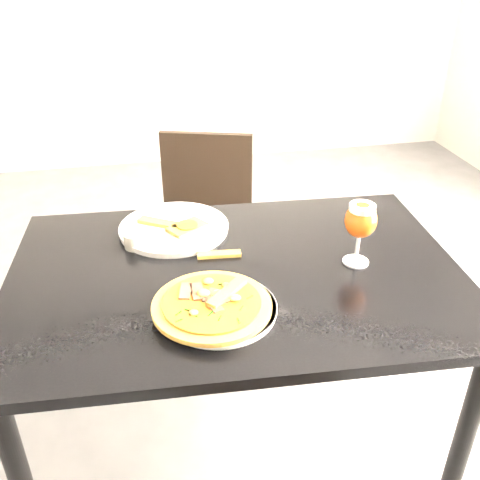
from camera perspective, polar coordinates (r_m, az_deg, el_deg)
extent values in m
cube|color=black|center=(1.43, -0.42, -3.78)|extent=(1.25, 0.87, 0.03)
cylinder|color=black|center=(1.60, 22.40, -20.14)|extent=(0.05, 0.05, 0.72)
cylinder|color=black|center=(1.96, -17.84, -8.49)|extent=(0.05, 0.05, 0.72)
cylinder|color=black|center=(2.04, 13.62, -6.03)|extent=(0.05, 0.05, 0.72)
cube|color=black|center=(2.17, -4.07, -0.98)|extent=(0.49, 0.49, 0.04)
cylinder|color=black|center=(2.19, -8.66, -7.78)|extent=(0.03, 0.03, 0.40)
cylinder|color=black|center=(2.14, -0.35, -8.40)|extent=(0.03, 0.03, 0.40)
cylinder|color=black|center=(2.44, -6.95, -3.29)|extent=(0.03, 0.03, 0.40)
cylinder|color=black|center=(2.40, 0.47, -3.74)|extent=(0.03, 0.03, 0.40)
cube|color=black|center=(2.22, -3.53, 6.53)|extent=(0.36, 0.14, 0.39)
cylinder|color=silver|center=(1.27, -2.26, -7.36)|extent=(0.28, 0.28, 0.01)
cylinder|color=olive|center=(1.26, -3.03, -7.01)|extent=(0.28, 0.28, 0.01)
cylinder|color=#C35610|center=(1.26, -3.04, -6.68)|extent=(0.23, 0.23, 0.01)
cube|color=#4C2F21|center=(1.26, -1.67, -6.34)|extent=(0.06, 0.03, 0.00)
cube|color=#4C2F21|center=(1.29, -2.69, -5.18)|extent=(0.04, 0.06, 0.00)
cube|color=#4C2F21|center=(1.28, -5.87, -5.69)|extent=(0.06, 0.06, 0.00)
cube|color=#4C2F21|center=(1.24, -4.04, -7.10)|extent=(0.06, 0.06, 0.00)
cube|color=#4C2F21|center=(1.22, -1.96, -7.72)|extent=(0.04, 0.06, 0.00)
ellipsoid|color=gold|center=(1.26, -2.32, -6.05)|extent=(0.03, 0.03, 0.01)
ellipsoid|color=gold|center=(1.31, -2.99, -4.57)|extent=(0.03, 0.03, 0.01)
ellipsoid|color=gold|center=(1.26, -3.75, -6.07)|extent=(0.03, 0.03, 0.01)
ellipsoid|color=gold|center=(1.24, -6.25, -6.85)|extent=(0.03, 0.03, 0.01)
ellipsoid|color=gold|center=(1.24, -3.47, -6.90)|extent=(0.03, 0.03, 0.01)
ellipsoid|color=gold|center=(1.20, -1.63, -8.18)|extent=(0.03, 0.03, 0.01)
ellipsoid|color=gold|center=(1.25, -2.14, -6.51)|extent=(0.03, 0.03, 0.01)
cube|color=#15470C|center=(1.27, -2.89, -6.13)|extent=(0.01, 0.02, 0.00)
cube|color=#15470C|center=(1.29, -3.45, -5.37)|extent=(0.00, 0.02, 0.00)
cube|color=#15470C|center=(1.31, -4.98, -4.97)|extent=(0.01, 0.02, 0.00)
cube|color=#15470C|center=(1.27, -4.23, -6.14)|extent=(0.02, 0.01, 0.00)
cube|color=#15470C|center=(1.26, -5.79, -6.40)|extent=(0.02, 0.01, 0.00)
cube|color=#15470C|center=(1.25, -3.71, -6.67)|extent=(0.02, 0.01, 0.00)
cube|color=#15470C|center=(1.23, -4.63, -7.39)|extent=(0.02, 0.01, 0.00)
cube|color=#15470C|center=(1.20, -4.55, -8.51)|extent=(0.01, 0.02, 0.00)
cube|color=#15470C|center=(1.23, -3.05, -7.37)|extent=(0.01, 0.02, 0.00)
cube|color=#15470C|center=(1.21, -1.88, -8.06)|extent=(0.01, 0.02, 0.00)
cube|color=#15470C|center=(1.25, -2.52, -6.80)|extent=(0.01, 0.02, 0.00)
cube|color=#15470C|center=(1.24, -1.04, -6.87)|extent=(0.02, 0.01, 0.00)
cube|color=#15470C|center=(1.26, 0.40, -6.24)|extent=(0.02, 0.00, 0.00)
cube|color=#15470C|center=(1.27, -1.85, -6.10)|extent=(0.02, 0.01, 0.00)
cube|color=#15470C|center=(1.29, -1.45, -5.21)|extent=(0.02, 0.02, 0.00)
cube|color=olive|center=(1.28, -2.10, -5.27)|extent=(0.11, 0.11, 0.01)
cylinder|color=silver|center=(1.62, -7.05, 1.27)|extent=(0.39, 0.39, 0.02)
cube|color=olive|center=(1.62, -8.58, 1.81)|extent=(0.13, 0.10, 0.01)
cube|color=olive|center=(1.59, -5.65, 1.35)|extent=(0.13, 0.12, 0.01)
cylinder|color=#C35610|center=(1.58, -5.67, 1.59)|extent=(0.06, 0.06, 0.00)
cube|color=olive|center=(1.48, -2.24, -1.54)|extent=(0.12, 0.04, 0.01)
cylinder|color=beige|center=(1.55, -11.08, -0.01)|extent=(0.07, 0.07, 0.04)
cylinder|color=gold|center=(1.54, -11.13, 0.49)|extent=(0.06, 0.06, 0.01)
cylinder|color=silver|center=(1.49, 12.23, -2.25)|extent=(0.07, 0.07, 0.01)
cylinder|color=silver|center=(1.47, 12.39, -0.91)|extent=(0.01, 0.01, 0.08)
ellipsoid|color=#AB4010|center=(1.43, 12.76, 2.08)|extent=(0.09, 0.09, 0.10)
cylinder|color=silver|center=(1.41, 12.93, 3.39)|extent=(0.07, 0.07, 0.02)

